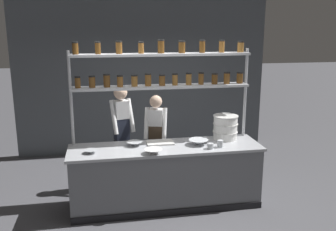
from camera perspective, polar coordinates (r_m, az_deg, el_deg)
ground_plane at (r=5.82m, az=-0.35°, el=-13.36°), size 40.00×40.00×0.00m
back_wall at (r=7.86m, az=-3.75°, el=6.15°), size 5.21×0.12×3.25m
prep_counter at (r=5.63m, az=-0.35°, el=-9.19°), size 2.81×0.76×0.92m
spice_shelf_unit at (r=5.57m, az=-0.88°, el=6.24°), size 2.69×0.28×2.44m
chef_left at (r=6.13m, az=-7.08°, el=-2.16°), size 0.42×0.35×1.71m
chef_center at (r=6.05m, az=-1.83°, el=-3.23°), size 0.41×0.34×1.57m
container_stack at (r=5.84m, az=8.73°, el=-1.78°), size 0.39×0.39×0.37m
cutting_board at (r=5.60m, az=-1.23°, el=-4.15°), size 0.40×0.26×0.02m
prep_bowl_near_left at (r=5.51m, az=-5.10°, el=-4.30°), size 0.23×0.23×0.06m
prep_bowl_center_front at (r=5.29m, az=-11.66°, el=-5.40°), size 0.18×0.18×0.05m
prep_bowl_center_back at (r=5.55m, az=4.66°, el=-4.07°), size 0.29×0.29×0.08m
prep_bowl_near_right at (r=5.16m, az=-2.23°, el=-5.49°), size 0.25×0.25×0.07m
serving_cup_front at (r=5.47m, az=7.95°, el=-4.29°), size 0.09×0.09×0.10m
serving_cup_by_board at (r=5.39m, az=6.48°, el=-4.65°), size 0.09×0.09×0.08m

